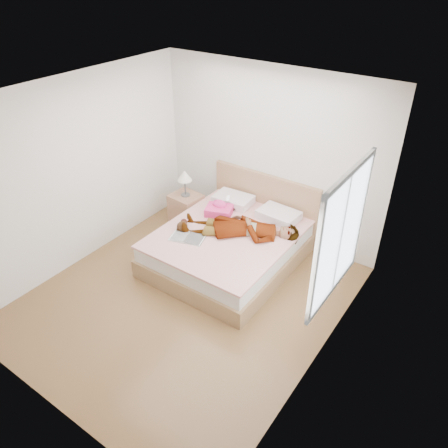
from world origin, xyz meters
name	(u,v)px	position (x,y,z in m)	size (l,w,h in m)	color
ground	(187,298)	(0.00, 0.00, 0.00)	(4.00, 4.00, 0.00)	#4E3318
woman	(241,225)	(0.14, 1.06, 0.62)	(0.61, 1.63, 0.22)	white
hair	(226,205)	(-0.43, 1.51, 0.55)	(0.40, 0.49, 0.07)	black
phone	(228,198)	(-0.36, 1.46, 0.70)	(0.05, 0.10, 0.01)	silver
room_shell	(341,235)	(1.77, 0.30, 1.50)	(4.00, 4.00, 4.00)	white
bed	(231,243)	(0.00, 1.04, 0.28)	(1.80, 2.08, 1.00)	brown
towel	(219,209)	(-0.40, 1.29, 0.59)	(0.46, 0.42, 0.20)	#F64380
magazine	(188,237)	(-0.38, 0.52, 0.52)	(0.54, 0.43, 0.03)	white
coffee_mug	(220,232)	(-0.05, 0.82, 0.56)	(0.14, 0.11, 0.11)	silver
plush_toy	(183,225)	(-0.57, 0.65, 0.58)	(0.20, 0.25, 0.13)	black
nightstand	(186,208)	(-1.11, 1.37, 0.33)	(0.50, 0.45, 0.99)	brown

